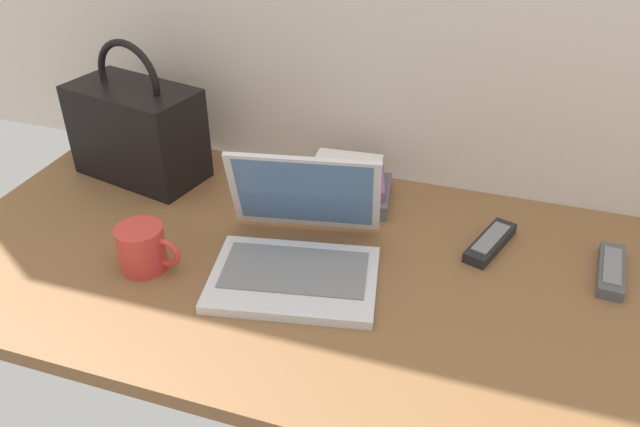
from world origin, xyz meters
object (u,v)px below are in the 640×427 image
object	(u,v)px
coffee_mug	(143,248)
remote_control_near	(490,242)
laptop	(298,248)
book_stack	(345,184)
handbag	(137,130)
remote_control_far	(611,270)

from	to	relation	value
coffee_mug	remote_control_near	bearing A→B (deg)	23.76
laptop	book_stack	world-z (taller)	laptop
remote_control_near	handbag	bearing A→B (deg)	176.64
remote_control_near	book_stack	xyz separation A→B (m)	(-0.33, 0.09, 0.03)
handbag	book_stack	distance (m)	0.50
coffee_mug	handbag	bearing A→B (deg)	121.79
coffee_mug	book_stack	distance (m)	0.47
coffee_mug	laptop	bearing A→B (deg)	18.43
coffee_mug	remote_control_near	distance (m)	0.69
laptop	handbag	world-z (taller)	handbag
laptop	remote_control_far	distance (m)	0.60
remote_control_near	handbag	xyz separation A→B (m)	(-0.83, 0.05, 0.10)
remote_control_near	book_stack	world-z (taller)	book_stack
remote_control_near	book_stack	size ratio (longest dim) A/B	0.74
laptop	coffee_mug	distance (m)	0.29
handbag	book_stack	bearing A→B (deg)	4.29
coffee_mug	book_stack	world-z (taller)	coffee_mug
remote_control_far	handbag	size ratio (longest dim) A/B	0.49
book_stack	laptop	bearing A→B (deg)	-93.14
coffee_mug	handbag	xyz separation A→B (m)	(-0.20, 0.32, 0.07)
handbag	coffee_mug	bearing A→B (deg)	-58.21
coffee_mug	remote_control_near	world-z (taller)	coffee_mug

